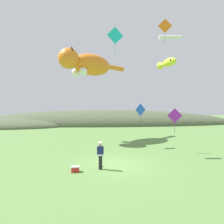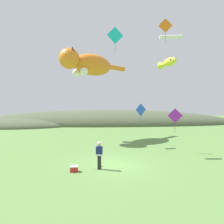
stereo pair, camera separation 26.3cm
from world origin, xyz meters
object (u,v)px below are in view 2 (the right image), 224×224
picnic_cooler (74,169)px  kite_diamond_violet (175,116)px  kite_diamond_orange (165,26)px  kite_tube_streamer (171,37)px  kite_diamond_blue (141,110)px  kite_giant_cat (88,64)px  festival_attendant (99,155)px  kite_diamond_teal (115,36)px  kite_fish_windsock (168,63)px  kite_spool (99,165)px

picnic_cooler → kite_diamond_violet: bearing=30.7°
kite_diamond_orange → kite_tube_streamer: bearing=60.9°
kite_diamond_blue → kite_tube_streamer: bearing=14.6°
kite_giant_cat → kite_diamond_blue: kite_giant_cat is taller
festival_attendant → kite_giant_cat: kite_giant_cat is taller
festival_attendant → kite_giant_cat: bearing=97.6°
kite_tube_streamer → kite_diamond_teal: 6.51m
kite_tube_streamer → festival_attendant: bearing=-133.6°
kite_giant_cat → kite_diamond_orange: 9.87m
picnic_cooler → kite_diamond_orange: (7.44, 5.68, 11.09)m
picnic_cooler → kite_giant_cat: (0.03, 11.80, 8.81)m
kite_tube_streamer → kite_diamond_violet: size_ratio=1.03×
festival_attendant → kite_fish_windsock: (6.10, 5.18, 7.00)m
kite_diamond_teal → kite_diamond_orange: kite_diamond_orange is taller
festival_attendant → kite_diamond_blue: size_ratio=0.82×
kite_giant_cat → kite_diamond_teal: (2.83, -6.71, 1.14)m
kite_tube_streamer → kite_diamond_teal: size_ratio=0.95×
picnic_cooler → kite_diamond_teal: (2.86, 5.10, 9.95)m
kite_spool → kite_giant_cat: kite_giant_cat is taller
kite_tube_streamer → kite_diamond_orange: bearing=-119.1°
festival_attendant → kite_diamond_blue: bearing=59.3°
kite_spool → kite_diamond_blue: size_ratio=0.11×
festival_attendant → kite_tube_streamer: size_ratio=0.78×
kite_tube_streamer → kite_diamond_blue: 8.09m
kite_tube_streamer → kite_diamond_violet: 8.46m
kite_diamond_blue → kite_diamond_teal: bearing=-143.4°
kite_giant_cat → kite_tube_streamer: (8.64, -3.92, 2.05)m
kite_fish_windsock → kite_diamond_violet: 4.86m
festival_attendant → kite_diamond_blue: kite_diamond_blue is taller
picnic_cooler → kite_diamond_orange: bearing=37.4°
kite_diamond_blue → kite_diamond_violet: size_ratio=0.98×
festival_attendant → kite_diamond_blue: (3.94, 6.64, 2.69)m
kite_tube_streamer → kite_diamond_violet: bearing=-100.3°
kite_spool → kite_fish_windsock: bearing=37.1°
kite_spool → kite_diamond_orange: (5.88, 4.71, 11.16)m
kite_diamond_violet → kite_diamond_orange: (-0.67, 0.86, 8.09)m
kite_spool → kite_fish_windsock: 10.96m
picnic_cooler → kite_giant_cat: bearing=89.8°
festival_attendant → kite_diamond_teal: (1.30, 4.68, 9.18)m
festival_attendant → kite_fish_windsock: kite_fish_windsock is taller
picnic_cooler → kite_diamond_orange: size_ratio=0.24×
kite_tube_streamer → kite_diamond_orange: 2.53m
festival_attendant → picnic_cooler: (-1.56, -0.42, -0.77)m
picnic_cooler → kite_diamond_blue: kite_diamond_blue is taller
kite_diamond_violet → kite_diamond_orange: size_ratio=1.00×
kite_diamond_blue → kite_diamond_teal: size_ratio=0.91×
kite_giant_cat → kite_diamond_blue: 9.00m
kite_spool → kite_giant_cat: 14.08m
kite_spool → kite_giant_cat: bearing=98.0°
festival_attendant → kite_spool: (-0.00, 0.56, -0.84)m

